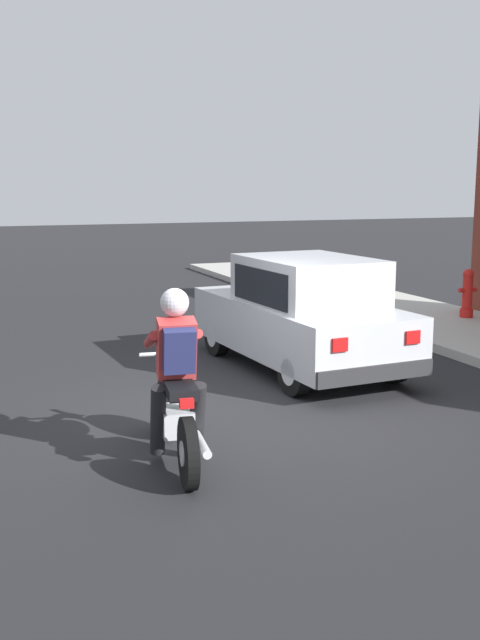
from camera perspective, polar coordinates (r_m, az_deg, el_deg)
ground_plane at (r=8.45m, az=-1.49°, el=-7.12°), size 80.00×80.00×0.00m
sidewalk_curb at (r=13.56m, az=15.80°, el=-0.53°), size 2.60×22.00×0.14m
motorcycle_with_rider at (r=6.91m, az=-4.90°, el=-5.31°), size 0.64×2.01×1.62m
car_hatchback at (r=10.31m, az=4.68°, el=0.41°), size 1.86×3.87×1.57m
fire_hydrant at (r=14.19m, az=16.94°, el=1.93°), size 0.36×0.24×0.88m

